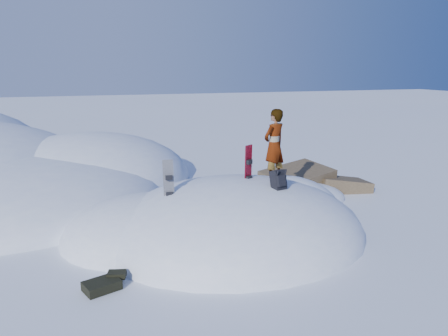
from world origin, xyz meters
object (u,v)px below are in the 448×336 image
object	(u,v)px
snowboard_red	(248,172)
snowboard_dark	(169,188)
person	(274,145)
backpack	(279,180)

from	to	relation	value
snowboard_red	snowboard_dark	xyz separation A→B (m)	(-2.19, -0.26, -0.18)
snowboard_red	snowboard_dark	distance (m)	2.21
snowboard_red	person	size ratio (longest dim) A/B	0.75
person	backpack	bearing A→B (deg)	46.00
backpack	person	distance (m)	1.30
backpack	snowboard_red	bearing A→B (deg)	96.26
snowboard_red	person	world-z (taller)	person
snowboard_dark	backpack	distance (m)	2.72
backpack	person	bearing A→B (deg)	53.03
snowboard_red	snowboard_dark	bearing A→B (deg)	154.36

